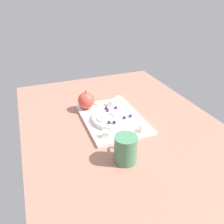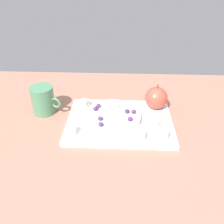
# 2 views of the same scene
# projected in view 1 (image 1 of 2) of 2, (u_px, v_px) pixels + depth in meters

# --- Properties ---
(table) EXTENTS (1.15, 0.83, 0.04)m
(table) POSITION_uv_depth(u_px,v_px,m) (121.00, 128.00, 1.02)
(table) COLOR #9D6755
(table) RESTS_ON ground
(platter) EXTENTS (0.35, 0.25, 0.01)m
(platter) POSITION_uv_depth(u_px,v_px,m) (112.00, 119.00, 1.04)
(platter) COLOR white
(platter) RESTS_ON table
(serving_dish) EXTENTS (0.19, 0.19, 0.02)m
(serving_dish) POSITION_uv_depth(u_px,v_px,m) (114.00, 118.00, 1.01)
(serving_dish) COLOR silver
(serving_dish) RESTS_ON platter
(apple_whole) EXTENTS (0.08, 0.08, 0.08)m
(apple_whole) POSITION_uv_depth(u_px,v_px,m) (86.00, 101.00, 1.09)
(apple_whole) COLOR #CB4737
(apple_whole) RESTS_ON platter
(apple_stem) EXTENTS (0.01, 0.01, 0.01)m
(apple_stem) POSITION_uv_depth(u_px,v_px,m) (86.00, 92.00, 1.07)
(apple_stem) COLOR brown
(apple_stem) RESTS_ON apple_whole
(cheese_cube_0) EXTENTS (0.03, 0.03, 0.03)m
(cheese_cube_0) POSITION_uv_depth(u_px,v_px,m) (119.00, 99.00, 1.16)
(cheese_cube_0) COLOR #EDF3C8
(cheese_cube_0) RESTS_ON platter
(cheese_cube_1) EXTENTS (0.03, 0.03, 0.03)m
(cheese_cube_1) POSITION_uv_depth(u_px,v_px,m) (106.00, 134.00, 0.90)
(cheese_cube_1) COLOR #EBE9C4
(cheese_cube_1) RESTS_ON platter
(cheese_cube_2) EXTENTS (0.03, 0.03, 0.03)m
(cheese_cube_2) POSITION_uv_depth(u_px,v_px,m) (124.00, 105.00, 1.11)
(cheese_cube_2) COLOR #F9EEC0
(cheese_cube_2) RESTS_ON platter
(cheese_cube_3) EXTENTS (0.04, 0.04, 0.03)m
(cheese_cube_3) POSITION_uv_depth(u_px,v_px,m) (111.00, 103.00, 1.12)
(cheese_cube_3) COLOR #F6F1C3
(cheese_cube_3) RESTS_ON platter
(cheese_cube_4) EXTENTS (0.03, 0.03, 0.03)m
(cheese_cube_4) POSITION_uv_depth(u_px,v_px,m) (143.00, 128.00, 0.93)
(cheese_cube_4) COLOR #F9EECD
(cheese_cube_4) RESTS_ON platter
(cracker_0) EXTENTS (0.05, 0.05, 0.00)m
(cracker_0) POSITION_uv_depth(u_px,v_px,m) (100.00, 103.00, 1.15)
(cracker_0) COLOR #D7BB87
(cracker_0) RESTS_ON platter
(grape_0) EXTENTS (0.02, 0.01, 0.01)m
(grape_0) POSITION_uv_depth(u_px,v_px,m) (125.00, 117.00, 0.98)
(grape_0) COLOR #482B5A
(grape_0) RESTS_ON serving_dish
(grape_1) EXTENTS (0.02, 0.01, 0.01)m
(grape_1) POSITION_uv_depth(u_px,v_px,m) (108.00, 110.00, 1.03)
(grape_1) COLOR #3F2961
(grape_1) RESTS_ON serving_dish
(grape_2) EXTENTS (0.02, 0.01, 0.01)m
(grape_2) POSITION_uv_depth(u_px,v_px,m) (131.00, 116.00, 0.99)
(grape_2) COLOR #4A2755
(grape_2) RESTS_ON serving_dish
(grape_3) EXTENTS (0.02, 0.01, 0.01)m
(grape_3) POSITION_uv_depth(u_px,v_px,m) (109.00, 122.00, 0.94)
(grape_3) COLOR #542F50
(grape_3) RESTS_ON serving_dish
(grape_4) EXTENTS (0.02, 0.01, 0.01)m
(grape_4) POSITION_uv_depth(u_px,v_px,m) (106.00, 108.00, 1.05)
(grape_4) COLOR #55264F
(grape_4) RESTS_ON serving_dish
(grape_5) EXTENTS (0.02, 0.01, 0.01)m
(grape_5) POSITION_uv_depth(u_px,v_px,m) (114.00, 122.00, 0.94)
(grape_5) COLOR #511F58
(grape_5) RESTS_ON serving_dish
(grape_6) EXTENTS (0.02, 0.01, 0.01)m
(grape_6) POSITION_uv_depth(u_px,v_px,m) (116.00, 107.00, 1.05)
(grape_6) COLOR #52225C
(grape_6) RESTS_ON serving_dish
(apple_slice_0) EXTENTS (0.06, 0.06, 0.01)m
(apple_slice_0) POSITION_uv_depth(u_px,v_px,m) (103.00, 118.00, 0.98)
(apple_slice_0) COLOR beige
(apple_slice_0) RESTS_ON serving_dish
(apple_slice_1) EXTENTS (0.06, 0.06, 0.01)m
(apple_slice_1) POSITION_uv_depth(u_px,v_px,m) (117.00, 113.00, 1.02)
(apple_slice_1) COLOR beige
(apple_slice_1) RESTS_ON serving_dish
(cup) EXTENTS (0.11, 0.08, 0.10)m
(cup) POSITION_uv_depth(u_px,v_px,m) (126.00, 149.00, 0.78)
(cup) COLOR #477E5A
(cup) RESTS_ON table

